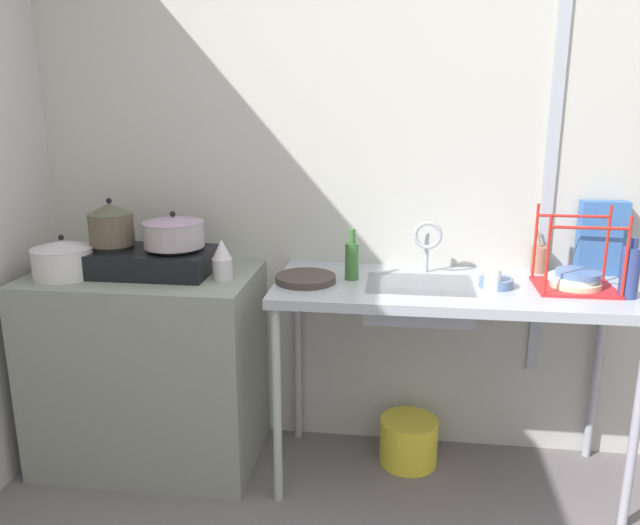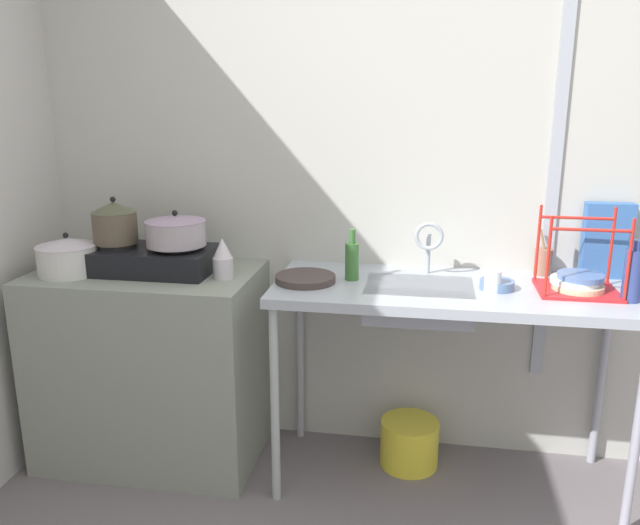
% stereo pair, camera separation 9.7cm
% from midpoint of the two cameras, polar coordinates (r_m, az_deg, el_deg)
% --- Properties ---
extents(wall_back, '(4.49, 0.10, 2.70)m').
position_cam_midpoint_polar(wall_back, '(2.85, 10.50, 9.10)').
color(wall_back, '#B7B7AF').
rests_on(wall_back, ground).
extents(wall_metal_strip, '(0.05, 0.01, 2.16)m').
position_cam_midpoint_polar(wall_metal_strip, '(2.84, 19.41, 11.23)').
color(wall_metal_strip, '#A1A9B4').
extents(counter_concrete, '(0.97, 0.59, 0.88)m').
position_cam_midpoint_polar(counter_concrete, '(2.99, -16.04, -9.08)').
color(counter_concrete, gray).
rests_on(counter_concrete, ground).
extents(counter_sink, '(1.44, 0.59, 0.88)m').
position_cam_midpoint_polar(counter_sink, '(2.63, 10.67, -3.44)').
color(counter_sink, '#A1A9B4').
rests_on(counter_sink, ground).
extents(stove, '(0.58, 0.30, 0.12)m').
position_cam_midpoint_polar(stove, '(2.83, -16.49, 0.15)').
color(stove, black).
rests_on(stove, counter_concrete).
extents(pot_on_left_burner, '(0.19, 0.19, 0.20)m').
position_cam_midpoint_polar(pot_on_left_burner, '(2.85, -19.26, 3.29)').
color(pot_on_left_burner, brown).
rests_on(pot_on_left_burner, stove).
extents(pot_on_right_burner, '(0.26, 0.26, 0.15)m').
position_cam_midpoint_polar(pot_on_right_burner, '(2.74, -14.04, 2.71)').
color(pot_on_right_burner, '#A0969D').
rests_on(pot_on_right_burner, stove).
extents(pot_beside_stove, '(0.26, 0.26, 0.18)m').
position_cam_midpoint_polar(pot_beside_stove, '(2.88, -23.04, 0.34)').
color(pot_beside_stove, silver).
rests_on(pot_beside_stove, counter_concrete).
extents(percolator, '(0.09, 0.09, 0.17)m').
position_cam_midpoint_polar(percolator, '(2.65, -9.85, 0.25)').
color(percolator, silver).
rests_on(percolator, counter_concrete).
extents(sink_basin, '(0.43, 0.31, 0.13)m').
position_cam_midpoint_polar(sink_basin, '(2.61, 7.83, -3.31)').
color(sink_basin, '#A1A9B4').
rests_on(sink_basin, counter_sink).
extents(faucet, '(0.12, 0.07, 0.24)m').
position_cam_midpoint_polar(faucet, '(2.69, 8.64, 2.11)').
color(faucet, '#A1A9B4').
rests_on(faucet, counter_sink).
extents(frying_pan, '(0.25, 0.25, 0.03)m').
position_cam_midpoint_polar(frying_pan, '(2.60, -2.38, -1.47)').
color(frying_pan, '#3C322F').
rests_on(frying_pan, counter_sink).
extents(dish_rack, '(0.30, 0.25, 0.32)m').
position_cam_midpoint_polar(dish_rack, '(2.67, 21.06, -1.35)').
color(dish_rack, red).
rests_on(dish_rack, counter_sink).
extents(cup_by_rack, '(0.06, 0.06, 0.09)m').
position_cam_midpoint_polar(cup_by_rack, '(2.56, 14.24, -1.49)').
color(cup_by_rack, white).
rests_on(cup_by_rack, counter_sink).
extents(small_bowl_on_drainboard, '(0.13, 0.13, 0.04)m').
position_cam_midpoint_polar(small_bowl_on_drainboard, '(2.61, 14.57, -1.78)').
color(small_bowl_on_drainboard, '#5774A6').
rests_on(small_bowl_on_drainboard, counter_sink).
extents(bottle_by_sink, '(0.06, 0.06, 0.21)m').
position_cam_midpoint_polar(bottle_by_sink, '(2.62, 1.83, 0.28)').
color(bottle_by_sink, '#35672E').
rests_on(bottle_by_sink, counter_sink).
extents(bottle_by_rack, '(0.07, 0.07, 0.23)m').
position_cam_midpoint_polar(bottle_by_rack, '(2.62, 25.21, -0.75)').
color(bottle_by_rack, navy).
rests_on(bottle_by_rack, counter_sink).
extents(cereal_box, '(0.19, 0.07, 0.32)m').
position_cam_midpoint_polar(cereal_box, '(2.91, 23.15, 2.04)').
color(cereal_box, '#3766AD').
rests_on(cereal_box, counter_sink).
extents(utensil_jar, '(0.07, 0.07, 0.19)m').
position_cam_midpoint_polar(utensil_jar, '(2.87, 18.25, 0.28)').
color(utensil_jar, '#936550').
rests_on(utensil_jar, counter_sink).
extents(bucket_on_floor, '(0.26, 0.26, 0.21)m').
position_cam_midpoint_polar(bucket_on_floor, '(3.00, 7.03, -15.68)').
color(bucket_on_floor, yellow).
rests_on(bucket_on_floor, ground).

